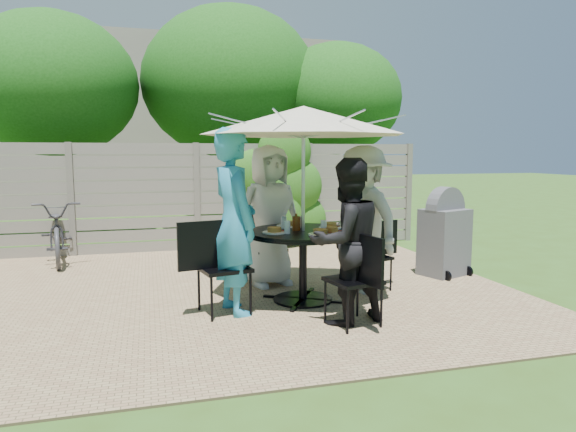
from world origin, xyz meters
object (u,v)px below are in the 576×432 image
object	(u,v)px
plate_extra	(332,231)
person_right	(363,220)
person_left	(234,222)
person_front	(346,242)
plate_front	(320,233)
syrup_jug	(296,223)
chair_left	(223,287)
plate_left	(274,231)
coffee_cup	(301,222)
glass_left	(287,227)
glass_front	(324,227)
chair_front	(354,299)
bbq_grill	(444,236)
plate_right	(330,226)
glass_back	(284,222)
plate_back	(287,224)
chair_back	(265,262)
chair_right	(371,270)
bicycle	(58,231)
umbrella	(303,121)
person_back	(269,216)
patio_table	(303,252)

from	to	relation	value
plate_extra	person_right	bearing A→B (deg)	38.47
person_left	person_front	world-z (taller)	person_left
plate_front	syrup_jug	distance (m)	0.42
chair_left	plate_left	distance (m)	0.81
coffee_cup	glass_left	bearing A→B (deg)	-124.21
person_front	glass_front	size ratio (longest dim) A/B	11.68
glass_left	person_right	bearing A→B (deg)	19.19
chair_front	bbq_grill	world-z (taller)	bbq_grill
person_right	syrup_jug	bearing A→B (deg)	-93.22
plate_front	plate_right	xyz separation A→B (m)	(0.26, 0.43, 0.00)
person_front	glass_left	size ratio (longest dim) A/B	11.68
chair_front	syrup_jug	bearing A→B (deg)	4.47
plate_extra	glass_back	bearing A→B (deg)	130.67
plate_back	glass_front	distance (m)	0.63
plate_back	chair_front	bearing A→B (deg)	-76.32
chair_front	coffee_cup	size ratio (longest dim) A/B	7.76
glass_front	chair_back	bearing A→B (deg)	108.63
person_left	bbq_grill	distance (m)	3.17
chair_front	plate_front	bearing A→B (deg)	1.08
chair_right	bbq_grill	xyz separation A→B (m)	(1.28, 0.45, 0.30)
chair_right	plate_front	world-z (taller)	plate_front
glass_back	bicycle	distance (m)	4.01
syrup_jug	person_left	bearing A→B (deg)	-162.59
plate_back	plate_extra	bearing A→B (deg)	-61.05
umbrella	plate_left	world-z (taller)	umbrella
person_back	glass_front	distance (m)	1.09
umbrella	bicycle	xyz separation A→B (m)	(-3.01, 3.03, -1.54)
coffee_cup	person_back	bearing A→B (deg)	113.00
chair_left	chair_right	xyz separation A→B (m)	(1.88, 0.46, -0.04)
umbrella	person_back	xyz separation A→B (m)	(-0.20, 0.81, -1.13)
chair_back	person_left	distance (m)	1.45
chair_back	glass_left	size ratio (longest dim) A/B	6.47
umbrella	plate_back	bearing A→B (deg)	103.69
patio_table	chair_back	world-z (taller)	chair_back
chair_left	plate_back	world-z (taller)	chair_left
chair_back	bicycle	size ratio (longest dim) A/B	0.49
person_front	coffee_cup	distance (m)	1.06
chair_front	chair_right	bearing A→B (deg)	-43.86
chair_right	syrup_jug	xyz separation A→B (m)	(-1.01, -0.19, 0.64)
coffee_cup	bicycle	xyz separation A→B (m)	(-3.06, 2.79, -0.39)
umbrella	glass_left	size ratio (longest dim) A/B	19.44
chair_left	plate_extra	bearing A→B (deg)	-12.92
plate_left	coffee_cup	world-z (taller)	coffee_cup
plate_left	syrup_jug	distance (m)	0.31
plate_front	glass_front	xyz separation A→B (m)	(0.08, 0.12, 0.05)
person_right	patio_table	bearing A→B (deg)	-90.00
person_left	chair_front	size ratio (longest dim) A/B	2.08
glass_back	chair_right	bearing A→B (deg)	0.06
chair_back	plate_left	xyz separation A→B (m)	(-0.12, -1.02, 0.57)
person_back	bbq_grill	distance (m)	2.44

